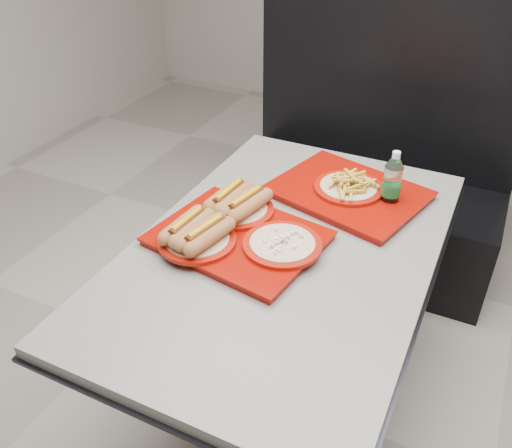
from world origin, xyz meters
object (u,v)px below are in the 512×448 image
at_px(water_bottle, 392,183).
at_px(tray_near, 234,229).
at_px(diner_table, 284,284).
at_px(tray_far, 348,189).
at_px(booth_bench, 369,185).

bearing_deg(water_bottle, tray_near, -133.87).
bearing_deg(diner_table, tray_far, 77.10).
relative_size(diner_table, water_bottle, 6.66).
distance_m(tray_far, water_bottle, 0.16).
relative_size(diner_table, tray_near, 2.53).
relative_size(booth_bench, tray_far, 2.26).
height_order(tray_far, water_bottle, water_bottle).
distance_m(booth_bench, tray_far, 0.82).
height_order(diner_table, tray_near, tray_near).
bearing_deg(diner_table, tray_near, -164.84).
bearing_deg(diner_table, water_bottle, 57.62).
bearing_deg(water_bottle, tray_far, 179.93).
xyz_separation_m(tray_near, water_bottle, (0.40, 0.42, 0.05)).
bearing_deg(booth_bench, tray_far, -83.28).
relative_size(booth_bench, tray_near, 2.41).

